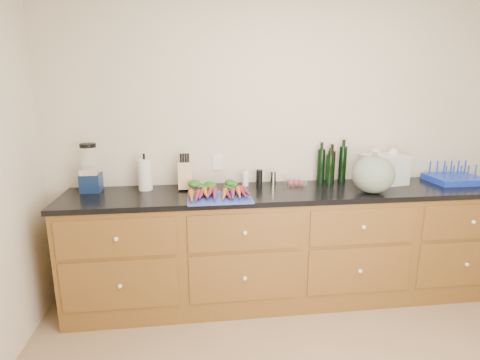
{
  "coord_description": "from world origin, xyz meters",
  "views": [
    {
      "loc": [
        -0.8,
        -1.52,
        1.73
      ],
      "look_at": [
        -0.46,
        1.2,
        1.06
      ],
      "focal_mm": 28.0,
      "sensor_mm": 36.0,
      "label": 1
    }
  ],
  "objects": [
    {
      "name": "cutting_board",
      "position": [
        -0.62,
        1.14,
        0.95
      ],
      "size": [
        0.47,
        0.36,
        0.01
      ],
      "primitive_type": "cube",
      "rotation": [
        0.0,
        0.0,
        0.0
      ],
      "color": "#2E42AE",
      "rests_on": "countertop"
    },
    {
      "name": "squash",
      "position": [
        0.57,
        1.15,
        1.09
      ],
      "size": [
        0.32,
        0.32,
        0.29
      ],
      "primitive_type": "ellipsoid",
      "color": "#5C6E5C",
      "rests_on": "countertop"
    },
    {
      "name": "grinder_salt",
      "position": [
        -0.38,
        1.48,
        1.0
      ],
      "size": [
        0.05,
        0.05,
        0.12
      ],
      "primitive_type": "cylinder",
      "color": "white",
      "rests_on": "countertop"
    },
    {
      "name": "carrots",
      "position": [
        -0.62,
        1.18,
        0.98
      ],
      "size": [
        0.45,
        0.33,
        0.06
      ],
      "color": "#D46119",
      "rests_on": "cutting_board"
    },
    {
      "name": "canister_chrome",
      "position": [
        -0.14,
        1.48,
        1.0
      ],
      "size": [
        0.05,
        0.05,
        0.12
      ],
      "primitive_type": "cylinder",
      "color": "silver",
      "rests_on": "countertop"
    },
    {
      "name": "bottles",
      "position": [
        0.38,
        1.51,
        1.08
      ],
      "size": [
        0.26,
        0.13,
        0.31
      ],
      "color": "black",
      "rests_on": "countertop"
    },
    {
      "name": "tomato_box",
      "position": [
        0.05,
        1.47,
        0.98
      ],
      "size": [
        0.17,
        0.13,
        0.08
      ],
      "primitive_type": "cube",
      "color": "white",
      "rests_on": "countertop"
    },
    {
      "name": "cabinets",
      "position": [
        0.0,
        1.3,
        0.45
      ],
      "size": [
        3.6,
        0.64,
        0.9
      ],
      "color": "brown",
      "rests_on": "ground"
    },
    {
      "name": "dish_rack",
      "position": [
        1.45,
        1.38,
        0.98
      ],
      "size": [
        0.42,
        0.34,
        0.17
      ],
      "color": "#1635C3",
      "rests_on": "countertop"
    },
    {
      "name": "grocery_bag",
      "position": [
        0.8,
        1.42,
        1.06
      ],
      "size": [
        0.39,
        0.34,
        0.25
      ],
      "primitive_type": null,
      "rotation": [
        0.0,
        0.0,
        0.21
      ],
      "color": "white",
      "rests_on": "countertop"
    },
    {
      "name": "blender_appliance",
      "position": [
        -1.61,
        1.46,
        1.11
      ],
      "size": [
        0.15,
        0.15,
        0.38
      ],
      "color": "#0F2149",
      "rests_on": "countertop"
    },
    {
      "name": "knife_block",
      "position": [
        -0.87,
        1.44,
        1.05
      ],
      "size": [
        0.11,
        0.11,
        0.21
      ],
      "primitive_type": "cube",
      "color": "tan",
      "rests_on": "countertop"
    },
    {
      "name": "countertop",
      "position": [
        0.0,
        1.3,
        0.92
      ],
      "size": [
        3.64,
        0.62,
        0.04
      ],
      "primitive_type": "cube",
      "color": "black",
      "rests_on": "cabinets"
    },
    {
      "name": "wall_back",
      "position": [
        0.0,
        1.62,
        1.3
      ],
      "size": [
        4.1,
        0.05,
        2.6
      ],
      "primitive_type": "cube",
      "color": "beige",
      "rests_on": "ground"
    },
    {
      "name": "paper_towel",
      "position": [
        -1.19,
        1.46,
        1.06
      ],
      "size": [
        0.11,
        0.11,
        0.25
      ],
      "primitive_type": "cylinder",
      "color": "white",
      "rests_on": "countertop"
    },
    {
      "name": "grinder_pepper",
      "position": [
        -0.26,
        1.48,
        1.01
      ],
      "size": [
        0.05,
        0.05,
        0.13
      ],
      "primitive_type": "cylinder",
      "color": "black",
      "rests_on": "countertop"
    }
  ]
}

